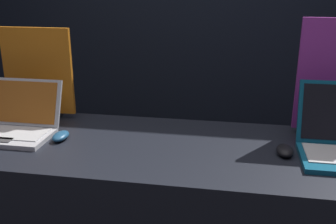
% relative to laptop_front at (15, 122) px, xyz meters
% --- Properties ---
extents(wall_back, '(8.00, 0.05, 2.80)m').
position_rel_laptop_front_xyz_m(wall_back, '(0.69, 1.42, 0.39)').
color(wall_back, black).
rests_on(wall_back, ground_plane).
extents(laptop_front, '(0.36, 0.31, 0.23)m').
position_rel_laptop_front_xyz_m(laptop_front, '(0.00, 0.00, 0.00)').
color(laptop_front, '#B7B7BC').
rests_on(laptop_front, display_counter).
extents(mouse_front, '(0.06, 0.11, 0.03)m').
position_rel_laptop_front_xyz_m(mouse_front, '(0.23, -0.03, -0.04)').
color(mouse_front, navy).
rests_on(mouse_front, display_counter).
extents(promo_stand_front, '(0.36, 0.07, 0.45)m').
position_rel_laptop_front_xyz_m(promo_stand_front, '(0.00, 0.25, 0.16)').
color(promo_stand_front, black).
rests_on(promo_stand_front, display_counter).
extents(mouse_back, '(0.07, 0.11, 0.04)m').
position_rel_laptop_front_xyz_m(mouse_back, '(1.18, -0.02, -0.04)').
color(mouse_back, black).
rests_on(mouse_back, display_counter).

